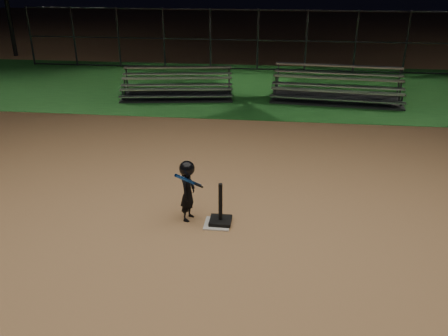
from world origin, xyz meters
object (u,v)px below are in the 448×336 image
Objects in this scene: bleacher_right at (336,93)px; batting_tee at (221,215)px; home_plate at (217,224)px; child_batter at (188,189)px; bleacher_left at (177,91)px.

batting_tee is at bearing -102.87° from bleacher_right.
home_plate is 0.81m from child_batter.
child_batter is 9.15m from bleacher_right.
batting_tee is 8.71m from bleacher_left.
child_batter reaches higher than batting_tee.
home_plate is 0.16m from batting_tee.
home_plate is 9.09m from bleacher_right.
child_batter reaches higher than bleacher_right.
batting_tee is at bearing -85.16° from child_batter.
bleacher_right is at bearing 71.54° from home_plate.
home_plate is 0.11× the size of bleacher_left.
batting_tee is 0.67× the size of child_batter.
bleacher_left is at bearing 106.88° from batting_tee.
home_plate is 8.74m from bleacher_left.
bleacher_left is (-2.48, 8.38, 0.18)m from home_plate.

